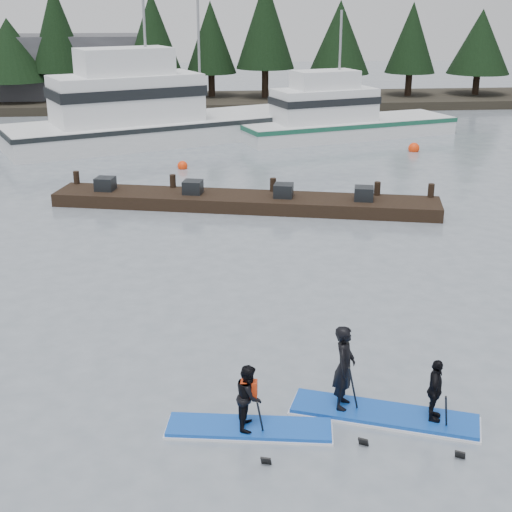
{
  "coord_description": "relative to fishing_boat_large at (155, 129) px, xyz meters",
  "views": [
    {
      "loc": [
        -1.73,
        -11.72,
        7.57
      ],
      "look_at": [
        0.0,
        6.0,
        1.1
      ],
      "focal_mm": 50.0,
      "sensor_mm": 36.0,
      "label": 1
    }
  ],
  "objects": [
    {
      "name": "ground",
      "position": [
        3.47,
        -28.09,
        -0.74
      ],
      "size": [
        160.0,
        160.0,
        0.0
      ],
      "primitive_type": "plane",
      "color": "slate",
      "rests_on": "ground"
    },
    {
      "name": "far_shore",
      "position": [
        3.47,
        13.91,
        -0.44
      ],
      "size": [
        70.0,
        8.0,
        0.6
      ],
      "primitive_type": "cube",
      "color": "#2D281E",
      "rests_on": "ground"
    },
    {
      "name": "treeline",
      "position": [
        3.47,
        13.91,
        -0.74
      ],
      "size": [
        60.0,
        4.0,
        8.0
      ],
      "primitive_type": null,
      "color": "black",
      "rests_on": "ground"
    },
    {
      "name": "waterfront_building",
      "position": [
        -10.53,
        15.91,
        1.76
      ],
      "size": [
        18.0,
        6.0,
        5.0
      ],
      "primitive_type": "cube",
      "color": "#4C4C51",
      "rests_on": "ground"
    },
    {
      "name": "fishing_boat_large",
      "position": [
        0.0,
        0.0,
        0.0
      ],
      "size": [
        17.71,
        11.03,
        9.76
      ],
      "rotation": [
        0.0,
        0.0,
        0.4
      ],
      "color": "white",
      "rests_on": "ground"
    },
    {
      "name": "fishing_boat_medium",
      "position": [
        10.6,
        0.54,
        -0.2
      ],
      "size": [
        13.1,
        7.11,
        7.76
      ],
      "rotation": [
        0.0,
        0.0,
        0.3
      ],
      "color": "white",
      "rests_on": "ground"
    },
    {
      "name": "floating_dock",
      "position": [
        3.84,
        -13.64,
        -0.49
      ],
      "size": [
        14.72,
        5.46,
        0.49
      ],
      "primitive_type": "cube",
      "rotation": [
        0.0,
        0.0,
        -0.24
      ],
      "color": "black",
      "rests_on": "ground"
    },
    {
      "name": "buoy_c",
      "position": [
        13.54,
        -3.87,
        -0.74
      ],
      "size": [
        0.59,
        0.59,
        0.59
      ],
      "primitive_type": "sphere",
      "color": "#FF3A0C",
      "rests_on": "ground"
    },
    {
      "name": "buoy_b",
      "position": [
        1.49,
        -6.74,
        -0.74
      ],
      "size": [
        0.48,
        0.48,
        0.48
      ],
      "primitive_type": "sphere",
      "color": "#FF3A0C",
      "rests_on": "ground"
    },
    {
      "name": "paddleboard_solo",
      "position": [
        2.71,
        -28.54,
        -0.27
      ],
      "size": [
        3.12,
        1.29,
        1.83
      ],
      "rotation": [
        0.0,
        0.0,
        -0.16
      ],
      "color": "blue",
      "rests_on": "ground"
    },
    {
      "name": "paddleboard_duo",
      "position": [
        5.23,
        -28.3,
        -0.14
      ],
      "size": [
        3.58,
        2.06,
        2.28
      ],
      "rotation": [
        0.0,
        0.0,
        -0.37
      ],
      "color": "#1248B0",
      "rests_on": "ground"
    }
  ]
}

